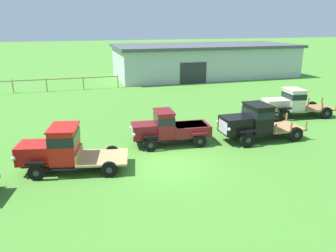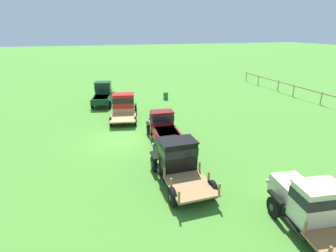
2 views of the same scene
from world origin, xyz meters
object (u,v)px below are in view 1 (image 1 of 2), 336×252
at_px(vintage_truck_second_in_line, 61,148).
at_px(vintage_truck_far_side, 253,122).
at_px(vintage_truck_back_of_row, 291,103).
at_px(farm_shed, 204,60).
at_px(vintage_truck_midrow_center, 169,128).

height_order(vintage_truck_second_in_line, vintage_truck_far_side, vintage_truck_far_side).
height_order(vintage_truck_far_side, vintage_truck_back_of_row, vintage_truck_far_side).
distance_m(vintage_truck_far_side, vintage_truck_back_of_row, 6.49).
xyz_separation_m(farm_shed, vintage_truck_far_side, (-6.84, -24.04, -0.91)).
relative_size(vintage_truck_second_in_line, vintage_truck_back_of_row, 0.97).
bearing_deg(vintage_truck_second_in_line, vintage_truck_back_of_row, 16.63).
xyz_separation_m(vintage_truck_midrow_center, vintage_truck_back_of_row, (10.35, 2.97, 0.10)).
bearing_deg(vintage_truck_second_in_line, farm_shed, 54.82).
xyz_separation_m(vintage_truck_far_side, vintage_truck_back_of_row, (5.34, 3.70, -0.06)).
bearing_deg(vintage_truck_back_of_row, vintage_truck_far_side, -145.29).
bearing_deg(vintage_truck_back_of_row, farm_shed, 85.78).
distance_m(vintage_truck_second_in_line, vintage_truck_back_of_row, 16.97).
height_order(vintage_truck_midrow_center, vintage_truck_far_side, vintage_truck_far_side).
bearing_deg(vintage_truck_midrow_center, vintage_truck_back_of_row, 15.99).
bearing_deg(vintage_truck_far_side, farm_shed, 74.12).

